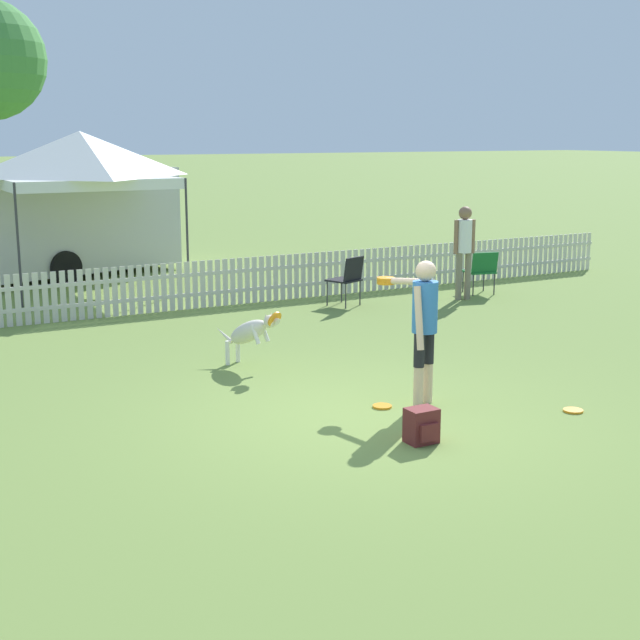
# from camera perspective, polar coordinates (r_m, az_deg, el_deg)

# --- Properties ---
(ground_plane) EXTENTS (240.00, 240.00, 0.00)m
(ground_plane) POSITION_cam_1_polar(r_m,az_deg,el_deg) (9.64, 2.73, -6.13)
(ground_plane) COLOR olive
(handler_person) EXTENTS (0.42, 1.06, 1.62)m
(handler_person) POSITION_cam_1_polar(r_m,az_deg,el_deg) (9.86, 6.56, 0.32)
(handler_person) COLOR beige
(handler_person) RESTS_ON ground_plane
(leaping_dog) EXTENTS (0.56, 1.07, 0.79)m
(leaping_dog) POSITION_cam_1_polar(r_m,az_deg,el_deg) (11.50, -4.49, -0.75)
(leaping_dog) COLOR beige
(leaping_dog) RESTS_ON ground_plane
(frisbee_near_handler) EXTENTS (0.21, 0.21, 0.02)m
(frisbee_near_handler) POSITION_cam_1_polar(r_m,az_deg,el_deg) (9.93, 4.00, -5.53)
(frisbee_near_handler) COLOR orange
(frisbee_near_handler) RESTS_ON ground_plane
(frisbee_near_dog) EXTENTS (0.21, 0.21, 0.02)m
(frisbee_near_dog) POSITION_cam_1_polar(r_m,az_deg,el_deg) (10.15, 15.90, -5.59)
(frisbee_near_dog) COLOR orange
(frisbee_near_dog) RESTS_ON ground_plane
(backpack_on_grass) EXTENTS (0.30, 0.27, 0.35)m
(backpack_on_grass) POSITION_cam_1_polar(r_m,az_deg,el_deg) (8.82, 6.54, -6.75)
(backpack_on_grass) COLOR maroon
(backpack_on_grass) RESTS_ON ground_plane
(picket_fence) EXTENTS (20.04, 0.04, 0.83)m
(picket_fence) POSITION_cam_1_polar(r_m,az_deg,el_deg) (15.33, -10.21, 2.04)
(picket_fence) COLOR beige
(picket_fence) RESTS_ON ground_plane
(folding_chair_blue_left) EXTENTS (0.61, 0.63, 0.82)m
(folding_chair_blue_left) POSITION_cam_1_polar(r_m,az_deg,el_deg) (17.03, 10.29, 3.24)
(folding_chair_blue_left) COLOR #333338
(folding_chair_blue_left) RESTS_ON ground_plane
(folding_chair_center) EXTENTS (0.64, 0.65, 0.88)m
(folding_chair_center) POSITION_cam_1_polar(r_m,az_deg,el_deg) (15.60, 1.80, 2.81)
(folding_chair_center) COLOR #333338
(folding_chair_center) RESTS_ON ground_plane
(canopy_tent_main) EXTENTS (3.13, 3.13, 3.03)m
(canopy_tent_main) POSITION_cam_1_polar(r_m,az_deg,el_deg) (17.99, -15.08, 9.91)
(canopy_tent_main) COLOR #333338
(canopy_tent_main) RESTS_ON ground_plane
(spectator_standing) EXTENTS (0.41, 0.27, 1.70)m
(spectator_standing) POSITION_cam_1_polar(r_m,az_deg,el_deg) (16.36, 9.22, 4.88)
(spectator_standing) COLOR #7A705B
(spectator_standing) RESTS_ON ground_plane
(equipment_trailer) EXTENTS (5.58, 3.49, 2.26)m
(equipment_trailer) POSITION_cam_1_polar(r_m,az_deg,el_deg) (19.75, -16.31, 6.20)
(equipment_trailer) COLOR #B7B7B7
(equipment_trailer) RESTS_ON ground_plane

